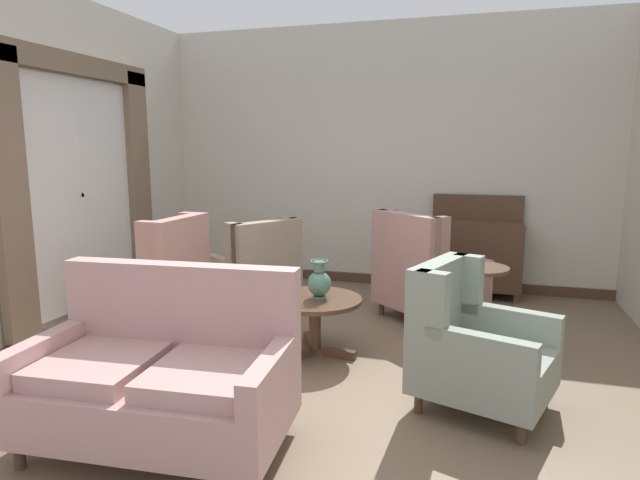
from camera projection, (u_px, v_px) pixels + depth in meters
name	position (u px, v px, depth m)	size (l,w,h in m)	color
ground	(304.00, 380.00, 3.97)	(8.55, 8.55, 0.00)	brown
wall_back	(381.00, 157.00, 6.59)	(5.66, 0.08, 3.18)	beige
wall_left	(70.00, 159.00, 5.34)	(0.08, 4.28, 3.18)	beige
baseboard_back	(378.00, 279.00, 6.79)	(5.50, 0.03, 0.12)	#4C3323
window_with_curtains	(82.00, 179.00, 5.37)	(0.12, 2.12, 2.57)	silver
coffee_table	(315.00, 310.00, 4.42)	(0.78, 0.78, 0.48)	#4C3323
porcelain_vase	(319.00, 282.00, 4.36)	(0.19, 0.19, 0.32)	#4C7A66
settee	(161.00, 376.00, 3.05)	(1.53, 0.92, 1.01)	tan
armchair_foreground_right	(251.00, 274.00, 5.52)	(1.18, 1.13, 1.00)	gray
armchair_far_left	(424.00, 276.00, 5.35)	(1.20, 1.21, 1.09)	tan
armchair_near_sideboard	(473.00, 346.00, 3.51)	(0.99, 0.94, 0.96)	gray
armchair_beside_settee	(160.00, 288.00, 4.80)	(0.83, 0.76, 1.11)	tan
side_table	(475.00, 302.00, 4.41)	(0.51, 0.51, 0.75)	#4C3323
sideboard	(475.00, 254.00, 6.17)	(1.02, 0.42, 1.16)	#4C3323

